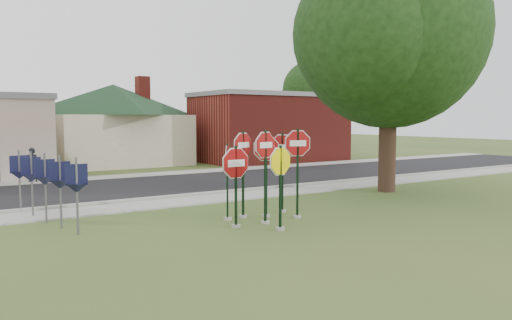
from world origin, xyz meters
TOP-DOWN VIEW (x-y plane):
  - ground at (0.00, 0.00)m, footprint 120.00×120.00m
  - sidewalk_near at (0.00, 5.50)m, footprint 60.00×1.60m
  - road at (0.00, 10.00)m, footprint 60.00×7.00m
  - sidewalk_far at (0.00, 14.30)m, footprint 60.00×1.60m
  - curb at (0.00, 6.50)m, footprint 60.00×0.20m
  - stop_sign_center at (-0.22, 0.96)m, footprint 1.02×0.24m
  - stop_sign_yellow at (-0.34, 0.07)m, footprint 1.04×0.24m
  - stop_sign_left at (-1.17, 0.99)m, footprint 1.17×0.24m
  - stop_sign_right at (1.05, 1.13)m, footprint 1.02×0.42m
  - stop_sign_back_right at (0.35, 1.75)m, footprint 0.98×0.46m
  - stop_sign_back_left at (-0.30, 2.04)m, footprint 1.00×0.28m
  - stop_sign_far_right at (1.24, 2.15)m, footprint 0.64×0.97m
  - stop_sign_far_left at (-0.86, 1.99)m, footprint 0.65×0.92m
  - route_sign_row at (-5.40, 4.50)m, footprint 1.43×4.63m
  - building_house at (2.00, 22.00)m, footprint 11.60×11.60m
  - building_brick at (12.00, 18.50)m, footprint 10.20×6.20m
  - oak_tree at (7.50, 3.50)m, footprint 11.25×10.65m
  - bg_tree_right at (22.00, 26.00)m, footprint 5.60×5.60m
  - pedestrian at (-4.23, 14.23)m, footprint 0.66×0.53m

SIDE VIEW (x-z plane):
  - ground at x=0.00m, z-range 0.00..0.00m
  - road at x=0.00m, z-range 0.00..0.04m
  - sidewalk_near at x=0.00m, z-range 0.00..0.06m
  - sidewalk_far at x=0.00m, z-range 0.00..0.06m
  - curb at x=0.00m, z-range 0.00..0.14m
  - pedestrian at x=-4.23m, z-range 0.06..1.65m
  - route_sign_row at x=-5.40m, z-range 0.22..2.22m
  - stop_sign_yellow at x=-0.34m, z-range 0.25..2.63m
  - stop_sign_far_left at x=-0.86m, z-range 0.27..2.63m
  - stop_sign_left at x=-1.17m, z-range 0.27..2.63m
  - stop_sign_back_right at x=0.35m, z-range 0.32..2.95m
  - stop_sign_far_right at x=1.24m, z-range 0.34..2.99m
  - stop_sign_back_left at x=-0.30m, z-range 0.33..3.04m
  - stop_sign_center at x=-0.22m, z-range 0.34..3.10m
  - stop_sign_right at x=1.05m, z-range 0.36..3.15m
  - building_brick at x=12.00m, z-range 0.03..4.78m
  - building_house at x=2.00m, z-range 0.55..6.75m
  - bg_tree_right at x=22.00m, z-range 1.38..9.78m
  - oak_tree at x=7.50m, z-range 1.28..11.51m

